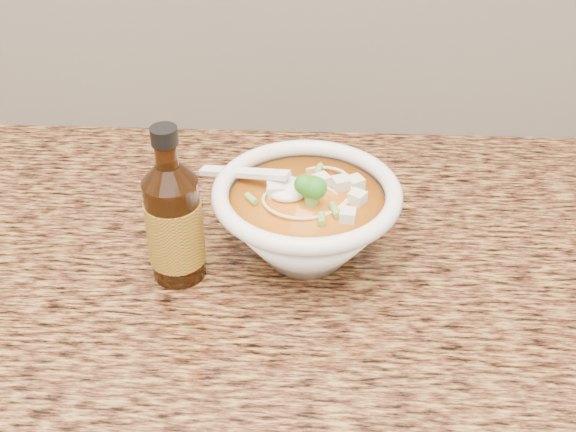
{
  "coord_description": "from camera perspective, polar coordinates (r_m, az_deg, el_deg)",
  "views": [
    {
      "loc": [
        0.13,
        1.07,
        1.42
      ],
      "look_at": [
        0.1,
        1.7,
        0.95
      ],
      "focal_mm": 45.0,
      "sensor_mm": 36.0,
      "label": 1
    }
  ],
  "objects": [
    {
      "name": "soup_bowl",
      "position": [
        0.78,
        1.45,
        -0.32
      ],
      "size": [
        0.22,
        0.2,
        0.11
      ],
      "rotation": [
        0.0,
        0.0,
        0.13
      ],
      "color": "white",
      "rests_on": "counter_slab"
    },
    {
      "name": "hot_sauce_bottle",
      "position": [
        0.76,
        -8.98,
        -0.53
      ],
      "size": [
        0.06,
        0.06,
        0.18
      ],
      "rotation": [
        0.0,
        0.0,
        -0.03
      ],
      "color": "#361907",
      "rests_on": "counter_slab"
    },
    {
      "name": "counter_slab",
      "position": [
        0.82,
        -7.44,
        -5.08
      ],
      "size": [
        4.0,
        0.68,
        0.04
      ],
      "primitive_type": "cube",
      "color": "olive",
      "rests_on": "cabinet"
    }
  ]
}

